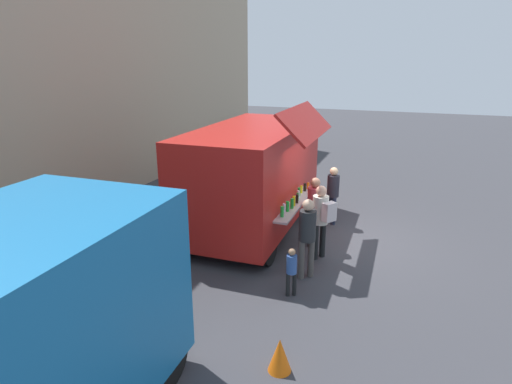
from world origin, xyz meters
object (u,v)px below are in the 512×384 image
food_truck_main (253,174)px  customer_extra_browsing (333,190)px  trash_bin (231,173)px  child_near_queue (292,268)px  customer_front_ordering (314,206)px  customer_rear_waiting (307,232)px  customer_mid_with_backpack (322,215)px  traffic_cone_orange (280,355)px

food_truck_main → customer_extra_browsing: food_truck_main is taller
trash_bin → food_truck_main: bearing=-147.7°
trash_bin → child_near_queue: size_ratio=0.85×
food_truck_main → customer_front_ordering: bearing=-110.0°
food_truck_main → trash_bin: size_ratio=6.33×
food_truck_main → customer_front_ordering: (-0.63, -1.86, -0.48)m
customer_rear_waiting → child_near_queue: customer_rear_waiting is taller
trash_bin → customer_rear_waiting: (-5.97, -4.41, 0.62)m
customer_mid_with_backpack → trash_bin: bearing=-13.8°
child_near_queue → customer_mid_with_backpack: bearing=-38.2°
customer_extra_browsing → food_truck_main: bearing=-8.1°
child_near_queue → trash_bin: bearing=-0.4°
trash_bin → customer_rear_waiting: bearing=-143.5°
food_truck_main → trash_bin: 4.48m
customer_front_ordering → child_near_queue: bearing=113.1°
traffic_cone_orange → customer_mid_with_backpack: customer_mid_with_backpack is taller
trash_bin → customer_extra_browsing: (-2.63, -4.32, 0.55)m
customer_extra_browsing → child_near_queue: (-4.18, -0.01, -0.38)m
trash_bin → customer_extra_browsing: customer_extra_browsing is taller
customer_front_ordering → customer_rear_waiting: size_ratio=1.00×
food_truck_main → child_near_queue: (-3.15, -2.01, -0.93)m
customer_front_ordering → child_near_queue: size_ratio=1.74×
customer_front_ordering → customer_extra_browsing: bearing=-75.1°
traffic_cone_orange → child_near_queue: (2.12, 0.44, 0.33)m
food_truck_main → customer_mid_with_backpack: food_truck_main is taller
customer_front_ordering → customer_extra_browsing: (1.67, -0.14, -0.07)m
food_truck_main → customer_rear_waiting: size_ratio=3.10×
trash_bin → customer_front_ordering: 6.03m
child_near_queue → customer_front_ordering: bearing=-29.4°
customer_extra_browsing → customer_front_ordering: bearing=49.6°
food_truck_main → customer_mid_with_backpack: size_ratio=3.08×
child_near_queue → customer_rear_waiting: bearing=-38.8°
trash_bin → customer_rear_waiting: 7.45m
trash_bin → child_near_queue: (-6.81, -4.33, 0.18)m
customer_extra_browsing → trash_bin: bearing=-66.9°
food_truck_main → traffic_cone_orange: size_ratio=9.99×
trash_bin → customer_extra_browsing: 5.09m
customer_front_ordering → customer_mid_with_backpack: bearing=135.3°
traffic_cone_orange → child_near_queue: 2.19m
trash_bin → customer_rear_waiting: customer_rear_waiting is taller
customer_mid_with_backpack → child_near_queue: size_ratio=1.75×
trash_bin → customer_front_ordering: bearing=-135.8°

